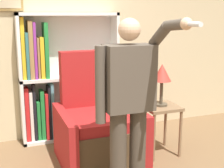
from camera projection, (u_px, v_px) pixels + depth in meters
The scene contains 6 objects.
wall_back at pixel (64, 36), 4.29m from camera, with size 8.00×0.11×2.80m.
bookcase at pixel (56, 80), 4.21m from camera, with size 1.34×0.28×1.73m.
armchair at pixel (98, 128), 3.68m from camera, with size 0.92×0.93×1.28m.
person_standing at pixel (129, 102), 2.71m from camera, with size 0.57×0.78×1.69m.
side_table at pixel (161, 115), 3.82m from camera, with size 0.42×0.42×0.62m.
table_lamp at pixel (162, 75), 3.71m from camera, with size 0.22×0.22×0.51m.
Camera 1 is at (-0.89, -2.26, 1.71)m, focal length 50.00 mm.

